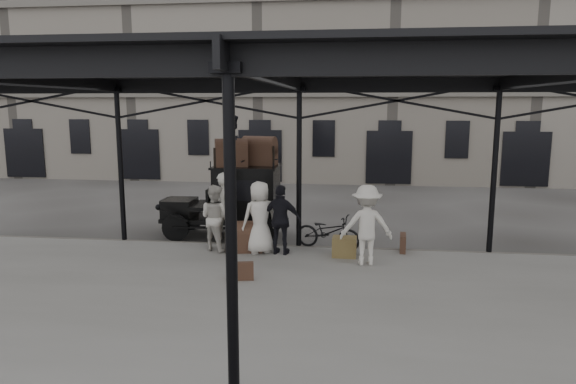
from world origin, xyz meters
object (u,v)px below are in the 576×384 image
taxi (237,198)px  porter_left (224,209)px  porter_official (281,220)px  bicycle (328,232)px  steamer_trunk_roof_near (231,155)px  steamer_trunk_platform (244,239)px

taxi → porter_left: taxi is taller
taxi → porter_official: size_ratio=2.03×
porter_left → bicycle: 2.89m
steamer_trunk_roof_near → steamer_trunk_platform: bearing=-85.6°
bicycle → steamer_trunk_roof_near: bearing=83.4°
porter_official → steamer_trunk_platform: porter_official is taller
porter_left → bicycle: bearing=171.6°
taxi → porter_official: (1.63, -2.12, -0.15)m
porter_left → porter_official: (1.66, -0.63, -0.11)m
taxi → steamer_trunk_platform: (0.63, -1.96, -0.72)m
bicycle → steamer_trunk_roof_near: steamer_trunk_roof_near is taller
steamer_trunk_roof_near → taxi: bearing=53.7°
steamer_trunk_roof_near → bicycle: bearing=-41.3°
taxi → steamer_trunk_platform: taxi is taller
taxi → bicycle: bearing=-27.8°
porter_left → porter_official: porter_left is taller
taxi → porter_left: bearing=-91.2°
steamer_trunk_roof_near → steamer_trunk_platform: steamer_trunk_roof_near is taller
bicycle → porter_official: bearing=135.2°
porter_official → steamer_trunk_roof_near: steamer_trunk_roof_near is taller
bicycle → steamer_trunk_platform: (-2.17, -0.49, -0.13)m
porter_official → steamer_trunk_roof_near: (-1.71, 1.87, 1.47)m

